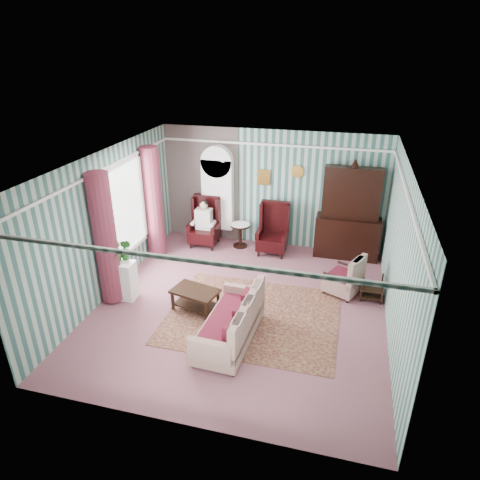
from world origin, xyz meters
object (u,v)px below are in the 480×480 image
(wingback_left, at_px, (204,222))
(round_side_table, at_px, (240,235))
(bookcase, at_px, (218,199))
(sofa, at_px, (229,317))
(floral_armchair, at_px, (344,273))
(plant_stand, at_px, (122,280))
(coffee_table, at_px, (195,300))
(nest_table, at_px, (372,287))
(seated_woman, at_px, (204,224))
(wingback_right, at_px, (273,229))
(dresser_hutch, at_px, (350,211))

(wingback_left, xyz_separation_m, round_side_table, (0.90, 0.15, -0.33))
(bookcase, distance_m, sofa, 4.24)
(round_side_table, distance_m, floral_armchair, 3.06)
(plant_stand, distance_m, coffee_table, 1.58)
(nest_table, height_order, coffee_table, nest_table)
(seated_woman, bearing_deg, floral_armchair, -22.53)
(sofa, xyz_separation_m, coffee_table, (-0.89, 0.76, -0.27))
(wingback_left, relative_size, plant_stand, 1.56)
(wingback_left, relative_size, seated_woman, 1.06)
(wingback_right, bearing_deg, dresser_hutch, 8.77)
(wingback_left, xyz_separation_m, coffee_table, (0.77, -2.80, -0.41))
(floral_armchair, distance_m, coffee_table, 3.05)
(floral_armchair, relative_size, coffee_table, 1.08)
(wingback_right, distance_m, coffee_table, 2.99)
(plant_stand, bearing_deg, floral_armchair, 16.79)
(wingback_right, distance_m, floral_armchair, 2.28)
(dresser_hutch, bearing_deg, seated_woman, -175.59)
(floral_armchair, bearing_deg, wingback_right, 75.25)
(dresser_hutch, xyz_separation_m, sofa, (-1.83, -3.83, -0.69))
(wingback_right, xyz_separation_m, plant_stand, (-2.55, -2.75, -0.22))
(wingback_right, height_order, floral_armchair, wingback_right)
(bookcase, relative_size, plant_stand, 2.80)
(coffee_table, bearing_deg, floral_armchair, 26.26)
(dresser_hutch, height_order, plant_stand, dresser_hutch)
(seated_woman, distance_m, floral_armchair, 3.79)
(seated_woman, xyz_separation_m, nest_table, (4.07, -1.55, -0.32))
(sofa, height_order, coffee_table, sofa)
(wingback_right, height_order, round_side_table, wingback_right)
(sofa, distance_m, coffee_table, 1.20)
(wingback_right, height_order, sofa, wingback_right)
(plant_stand, bearing_deg, wingback_right, 47.16)
(round_side_table, bearing_deg, dresser_hutch, 2.64)
(sofa, bearing_deg, wingback_right, 1.51)
(bookcase, bearing_deg, floral_armchair, -29.55)
(sofa, bearing_deg, dresser_hutch, -22.74)
(seated_woman, relative_size, floral_armchair, 1.25)
(dresser_hutch, height_order, wingback_right, dresser_hutch)
(plant_stand, bearing_deg, nest_table, 13.84)
(seated_woman, height_order, sofa, seated_woman)
(round_side_table, distance_m, plant_stand, 3.36)
(bookcase, bearing_deg, sofa, -70.27)
(wingback_left, height_order, coffee_table, wingback_left)
(plant_stand, height_order, floral_armchair, floral_armchair)
(seated_woman, bearing_deg, plant_stand, -106.22)
(wingback_right, bearing_deg, bookcase, 165.43)
(dresser_hutch, distance_m, sofa, 4.30)
(round_side_table, bearing_deg, floral_armchair, -31.64)
(dresser_hutch, bearing_deg, coffee_table, -131.64)
(dresser_hutch, bearing_deg, floral_armchair, -90.00)
(dresser_hutch, xyz_separation_m, seated_woman, (-3.50, -0.27, -0.59))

